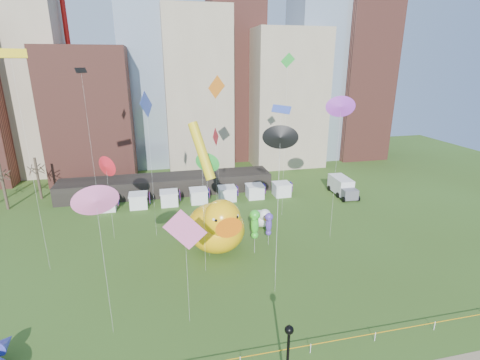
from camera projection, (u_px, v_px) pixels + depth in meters
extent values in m
cube|color=gray|center=(28.00, 73.00, 73.24)|extent=(14.00, 12.00, 42.00)
cube|color=brown|center=(91.00, 114.00, 72.74)|extent=(16.00, 14.00, 26.00)
cube|color=#8C9EB2|center=(147.00, 41.00, 78.20)|extent=(12.00, 12.00, 55.00)
cube|color=gray|center=(197.00, 91.00, 79.90)|extent=(14.00, 14.00, 34.00)
cube|color=brown|center=(235.00, 12.00, 82.30)|extent=(12.00, 12.00, 68.00)
cube|color=gray|center=(285.00, 99.00, 82.94)|extent=(16.00, 14.00, 30.00)
cube|color=#8C9EB2|center=(320.00, 58.00, 85.98)|extent=(14.00, 12.00, 48.00)
cube|color=brown|center=(360.00, 84.00, 88.13)|extent=(12.00, 12.00, 36.00)
cube|color=black|center=(168.00, 185.00, 66.32)|extent=(38.00, 6.00, 3.20)
cube|color=white|center=(107.00, 204.00, 58.78)|extent=(2.80, 2.80, 2.20)
cube|color=red|center=(118.00, 200.00, 59.01)|extent=(0.08, 1.40, 1.60)
cube|color=white|center=(139.00, 201.00, 59.85)|extent=(2.80, 2.80, 2.20)
cube|color=red|center=(150.00, 197.00, 60.08)|extent=(0.08, 1.40, 1.60)
cube|color=white|center=(169.00, 199.00, 60.92)|extent=(2.80, 2.80, 2.20)
cube|color=red|center=(180.00, 195.00, 61.15)|extent=(0.08, 1.40, 1.60)
cube|color=white|center=(199.00, 196.00, 61.98)|extent=(2.80, 2.80, 2.20)
cube|color=red|center=(209.00, 193.00, 62.21)|extent=(0.08, 1.40, 1.60)
cube|color=white|center=(227.00, 194.00, 63.05)|extent=(2.80, 2.80, 2.20)
cube|color=red|center=(237.00, 191.00, 63.28)|extent=(0.08, 1.40, 1.60)
cube|color=white|center=(255.00, 192.00, 64.12)|extent=(2.80, 2.80, 2.20)
cube|color=red|center=(265.00, 188.00, 64.35)|extent=(0.08, 1.40, 1.60)
cube|color=white|center=(281.00, 190.00, 65.19)|extent=(2.80, 2.80, 2.20)
cube|color=red|center=(291.00, 186.00, 65.42)|extent=(0.08, 1.40, 1.60)
cylinder|color=#382B21|center=(3.00, 186.00, 58.16)|extent=(0.44, 0.44, 8.00)
cylinder|color=#382B21|center=(38.00, 179.00, 62.80)|extent=(0.44, 0.44, 7.50)
cylinder|color=white|center=(310.00, 348.00, 29.92)|extent=(0.06, 0.06, 0.90)
cylinder|color=white|center=(375.00, 337.00, 31.20)|extent=(0.06, 0.06, 0.90)
cylinder|color=white|center=(435.00, 326.00, 32.48)|extent=(0.06, 0.06, 0.90)
cube|color=orange|center=(240.00, 358.00, 28.53)|extent=(50.00, 0.02, 0.07)
ellipsoid|color=#FFB60D|center=(216.00, 227.00, 45.97)|extent=(8.39, 9.45, 5.99)
ellipsoid|color=#FFB60D|center=(208.00, 219.00, 48.95)|extent=(2.18, 1.81, 2.43)
sphere|color=#FFB60D|center=(222.00, 218.00, 42.85)|extent=(5.10, 5.10, 4.50)
cone|color=orange|center=(227.00, 226.00, 41.20)|extent=(2.74, 2.36, 2.48)
sphere|color=white|center=(215.00, 219.00, 41.14)|extent=(0.81, 0.81, 0.81)
sphere|color=white|center=(235.00, 216.00, 41.99)|extent=(0.81, 0.81, 0.81)
sphere|color=black|center=(216.00, 220.00, 40.80)|extent=(0.41, 0.41, 0.41)
sphere|color=black|center=(237.00, 217.00, 41.65)|extent=(0.41, 0.41, 0.41)
ellipsoid|color=white|center=(261.00, 219.00, 53.00)|extent=(3.58, 3.94, 2.35)
ellipsoid|color=white|center=(257.00, 216.00, 54.11)|extent=(0.90, 0.78, 0.95)
sphere|color=white|center=(265.00, 215.00, 51.82)|extent=(2.15, 2.15, 1.76)
cone|color=orange|center=(268.00, 217.00, 51.21)|extent=(1.14, 1.01, 0.97)
sphere|color=white|center=(264.00, 216.00, 51.12)|extent=(0.32, 0.32, 0.32)
sphere|color=white|center=(270.00, 214.00, 51.55)|extent=(0.32, 0.32, 0.32)
sphere|color=black|center=(264.00, 216.00, 51.00)|extent=(0.16, 0.16, 0.16)
sphere|color=black|center=(270.00, 215.00, 51.42)|extent=(0.16, 0.16, 0.16)
cylinder|color=silver|center=(255.00, 239.00, 45.21)|extent=(0.03, 0.03, 3.92)
ellipsoid|color=green|center=(255.00, 225.00, 44.60)|extent=(1.22, 1.11, 2.55)
sphere|color=green|center=(255.00, 215.00, 44.04)|extent=(1.66, 1.66, 1.30)
cone|color=green|center=(257.00, 217.00, 43.52)|extent=(0.70, 0.92, 0.45)
sphere|color=green|center=(255.00, 235.00, 45.10)|extent=(0.91, 0.91, 0.91)
cylinder|color=silver|center=(268.00, 235.00, 47.43)|extent=(0.03, 0.03, 2.92)
ellipsoid|color=#5438AA|center=(269.00, 224.00, 46.98)|extent=(0.97, 0.87, 2.10)
sphere|color=#5438AA|center=(269.00, 217.00, 46.49)|extent=(1.31, 1.31, 1.07)
cone|color=#5438AA|center=(270.00, 219.00, 46.06)|extent=(0.54, 0.74, 0.37)
sphere|color=#5438AA|center=(268.00, 233.00, 47.40)|extent=(0.75, 0.75, 0.75)
cone|color=#4C3CA5|center=(5.00, 342.00, 29.46)|extent=(1.81, 1.93, 1.36)
sphere|color=black|center=(289.00, 330.00, 24.64)|extent=(0.64, 0.64, 0.64)
cone|color=black|center=(289.00, 326.00, 24.53)|extent=(0.23, 0.23, 0.28)
cube|color=silver|center=(341.00, 185.00, 65.98)|extent=(2.85, 5.61, 2.76)
cube|color=#595960|center=(349.00, 194.00, 62.86)|extent=(2.61, 2.08, 1.77)
cylinder|color=black|center=(338.00, 195.00, 64.26)|extent=(0.31, 1.00, 0.99)
cylinder|color=black|center=(352.00, 194.00, 64.75)|extent=(0.31, 1.00, 0.99)
cylinder|color=black|center=(329.00, 188.00, 67.76)|extent=(0.31, 1.00, 0.99)
cylinder|color=black|center=(343.00, 187.00, 68.26)|extent=(0.31, 1.00, 0.99)
cylinder|color=silver|center=(217.00, 189.00, 47.98)|extent=(0.02, 0.02, 14.03)
cube|color=red|center=(216.00, 137.00, 45.80)|extent=(1.11, 2.18, 2.42)
cylinder|color=silver|center=(105.00, 271.00, 30.42)|extent=(0.02, 0.02, 12.64)
cone|color=pink|center=(96.00, 201.00, 28.45)|extent=(2.44, 1.05, 2.46)
cylinder|color=silver|center=(277.00, 220.00, 35.56)|extent=(0.02, 0.02, 16.50)
cone|color=black|center=(280.00, 137.00, 32.99)|extent=(2.19, 0.99, 2.23)
cylinder|color=silver|center=(208.00, 211.00, 43.24)|extent=(0.02, 0.02, 12.07)
cone|color=green|center=(207.00, 163.00, 41.36)|extent=(1.82, 1.74, 2.24)
cylinder|color=silver|center=(204.00, 214.00, 39.62)|extent=(0.02, 0.02, 14.26)
cylinder|color=yellow|center=(202.00, 151.00, 37.40)|extent=(2.86, 3.50, 6.03)
cylinder|color=silver|center=(152.00, 174.00, 47.60)|extent=(0.02, 0.02, 18.05)
cube|color=blue|center=(146.00, 104.00, 44.79)|extent=(1.43, 3.09, 3.39)
cylinder|color=silver|center=(218.00, 152.00, 55.67)|extent=(0.02, 0.02, 19.60)
cube|color=orange|center=(216.00, 87.00, 52.62)|extent=(2.07, 2.71, 3.38)
cylinder|color=silver|center=(335.00, 176.00, 47.20)|extent=(0.02, 0.02, 17.84)
cone|color=purple|center=(341.00, 107.00, 44.42)|extent=(2.62, 0.56, 2.60)
cylinder|color=silver|center=(110.00, 203.00, 48.07)|extent=(0.02, 0.02, 10.26)
cone|color=red|center=(106.00, 166.00, 46.47)|extent=(1.86, 2.22, 2.58)
cylinder|color=silver|center=(187.00, 277.00, 32.30)|extent=(0.02, 0.02, 9.41)
cube|color=pink|center=(185.00, 230.00, 30.83)|extent=(3.74, 0.85, 3.82)
cylinder|color=silver|center=(91.00, 149.00, 52.74)|extent=(0.02, 0.02, 21.98)
cube|color=black|center=(81.00, 70.00, 49.32)|extent=(1.30, 2.30, 0.73)
cylinder|color=silver|center=(285.00, 143.00, 53.58)|extent=(0.02, 0.02, 23.29)
cube|color=green|center=(288.00, 60.00, 49.95)|extent=(1.67, 1.25, 2.06)
cylinder|color=silver|center=(32.00, 172.00, 38.47)|extent=(0.02, 0.02, 23.86)
cube|color=yellow|center=(10.00, 53.00, 34.76)|extent=(2.93, 1.32, 0.91)
cylinder|color=silver|center=(278.00, 197.00, 38.50)|extent=(0.02, 0.02, 18.63)
cube|color=blue|center=(281.00, 109.00, 35.60)|extent=(1.40, 2.37, 0.76)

